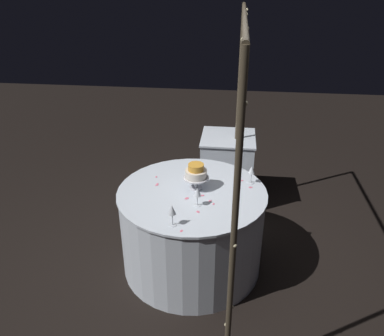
{
  "coord_description": "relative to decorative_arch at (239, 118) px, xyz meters",
  "views": [
    {
      "loc": [
        2.78,
        0.33,
        2.44
      ],
      "look_at": [
        0.0,
        0.0,
        1.01
      ],
      "focal_mm": 35.74,
      "sensor_mm": 36.0,
      "label": 1
    }
  ],
  "objects": [
    {
      "name": "rose_petal_4",
      "position": [
        0.12,
        -0.39,
        -0.67
      ],
      "size": [
        0.05,
        0.05,
        0.0
      ],
      "primitive_type": "ellipsoid",
      "rotation": [
        0.0,
        0.0,
        5.49
      ],
      "color": "#EA6B84",
      "rests_on": "main_table"
    },
    {
      "name": "wine_glass_1",
      "position": [
        0.22,
        -0.29,
        -0.55
      ],
      "size": [
        0.06,
        0.06,
        0.16
      ],
      "color": "silver",
      "rests_on": "main_table"
    },
    {
      "name": "ground_plane",
      "position": [
        0.0,
        -0.36,
        -1.46
      ],
      "size": [
        12.0,
        12.0,
        0.0
      ],
      "primitive_type": "plane",
      "color": "black"
    },
    {
      "name": "rose_petal_9",
      "position": [
        0.57,
        -0.37,
        -0.67
      ],
      "size": [
        0.03,
        0.03,
        0.0
      ],
      "primitive_type": "ellipsoid",
      "rotation": [
        0.0,
        0.0,
        2.69
      ],
      "color": "#EA6B84",
      "rests_on": "main_table"
    },
    {
      "name": "rose_petal_2",
      "position": [
        -0.24,
        -0.4,
        -0.67
      ],
      "size": [
        0.04,
        0.04,
        0.0
      ],
      "primitive_type": "ellipsoid",
      "rotation": [
        0.0,
        0.0,
        0.28
      ],
      "color": "#EA6B84",
      "rests_on": "main_table"
    },
    {
      "name": "side_table",
      "position": [
        -1.18,
        -0.09,
        -1.05
      ],
      "size": [
        0.6,
        0.6,
        0.82
      ],
      "color": "silver",
      "rests_on": "ground"
    },
    {
      "name": "rose_petal_3",
      "position": [
        -0.23,
        0.06,
        -0.67
      ],
      "size": [
        0.02,
        0.03,
        0.0
      ],
      "primitive_type": "ellipsoid",
      "rotation": [
        0.0,
        0.0,
        1.65
      ],
      "color": "#EA6B84",
      "rests_on": "main_table"
    },
    {
      "name": "rose_petal_0",
      "position": [
        0.31,
        -0.27,
        -0.67
      ],
      "size": [
        0.04,
        0.04,
        0.0
      ],
      "primitive_type": "ellipsoid",
      "rotation": [
        0.0,
        0.0,
        3.91
      ],
      "color": "#EA6B84",
      "rests_on": "main_table"
    },
    {
      "name": "rose_petal_11",
      "position": [
        -0.29,
        -0.26,
        -0.67
      ],
      "size": [
        0.03,
        0.04,
        0.0
      ],
      "primitive_type": "ellipsoid",
      "rotation": [
        0.0,
        0.0,
        4.16
      ],
      "color": "#EA6B84",
      "rests_on": "main_table"
    },
    {
      "name": "rose_petal_6",
      "position": [
        0.06,
        -0.26,
        -0.67
      ],
      "size": [
        0.02,
        0.03,
        0.0
      ],
      "primitive_type": "ellipsoid",
      "rotation": [
        0.0,
        0.0,
        4.7
      ],
      "color": "#EA6B84",
      "rests_on": "main_table"
    },
    {
      "name": "rose_petal_1",
      "position": [
        -0.08,
        -0.67,
        -0.67
      ],
      "size": [
        0.03,
        0.03,
        0.0
      ],
      "primitive_type": "ellipsoid",
      "rotation": [
        0.0,
        0.0,
        0.36
      ],
      "color": "#EA6B84",
      "rests_on": "main_table"
    },
    {
      "name": "main_table",
      "position": [
        0.0,
        -0.36,
        -1.06
      ],
      "size": [
        1.28,
        1.28,
        0.79
      ],
      "color": "silver",
      "rests_on": "ground"
    },
    {
      "name": "wine_glass_2",
      "position": [
        -0.2,
        0.14,
        -0.55
      ],
      "size": [
        0.06,
        0.06,
        0.17
      ],
      "color": "silver",
      "rests_on": "main_table"
    },
    {
      "name": "wine_glass_0",
      "position": [
        0.5,
        -0.44,
        -0.54
      ],
      "size": [
        0.06,
        0.06,
        0.17
      ],
      "color": "silver",
      "rests_on": "main_table"
    },
    {
      "name": "rose_petal_13",
      "position": [
        0.14,
        -0.19,
        -0.67
      ],
      "size": [
        0.02,
        0.03,
        0.0
      ],
      "primitive_type": "ellipsoid",
      "rotation": [
        0.0,
        0.0,
        1.8
      ],
      "color": "#EA6B84",
      "rests_on": "main_table"
    },
    {
      "name": "rose_petal_12",
      "position": [
        -0.06,
        -0.68,
        -0.67
      ],
      "size": [
        0.03,
        0.04,
        0.0
      ],
      "primitive_type": "ellipsoid",
      "rotation": [
        0.0,
        0.0,
        2.09
      ],
      "color": "#EA6B84",
      "rests_on": "main_table"
    },
    {
      "name": "rose_petal_10",
      "position": [
        -0.12,
        0.14,
        -0.67
      ],
      "size": [
        0.03,
        0.04,
        0.0
      ],
      "primitive_type": "ellipsoid",
      "rotation": [
        0.0,
        0.0,
        4.99
      ],
      "color": "#EA6B84",
      "rests_on": "main_table"
    },
    {
      "name": "rose_petal_8",
      "position": [
        -0.39,
        -0.31,
        -0.67
      ],
      "size": [
        0.03,
        0.04,
        0.0
      ],
      "primitive_type": "ellipsoid",
      "rotation": [
        0.0,
        0.0,
        2.03
      ],
      "color": "#EA6B84",
      "rests_on": "main_table"
    },
    {
      "name": "rose_petal_7",
      "position": [
        -0.21,
        -0.71,
        -0.67
      ],
      "size": [
        0.03,
        0.03,
        0.0
      ],
      "primitive_type": "ellipsoid",
      "rotation": [
        0.0,
        0.0,
        0.33
      ],
      "color": "#EA6B84",
      "rests_on": "main_table"
    },
    {
      "name": "tiered_cake",
      "position": [
        -0.06,
        -0.33,
        -0.52
      ],
      "size": [
        0.22,
        0.22,
        0.23
      ],
      "color": "silver",
      "rests_on": "main_table"
    },
    {
      "name": "rose_petal_5",
      "position": [
        0.18,
        -0.16,
        -0.67
      ],
      "size": [
        0.03,
        0.02,
        0.0
      ],
      "primitive_type": "ellipsoid",
      "rotation": [
        0.0,
        0.0,
        6.25
      ],
      "color": "#EA6B84",
      "rests_on": "main_table"
    },
    {
      "name": "decorative_arch",
      "position": [
        0.0,
        0.0,
        0.0
      ],
      "size": [
        2.32,
        0.06,
        2.2
      ],
      "color": "#473D2D",
      "rests_on": "ground"
    }
  ]
}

